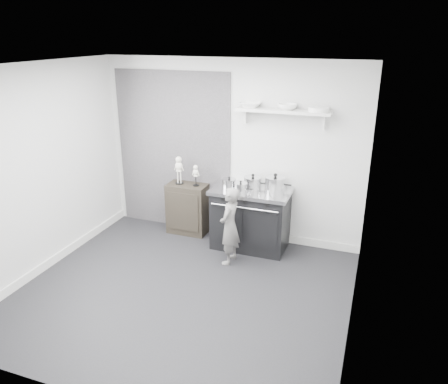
{
  "coord_description": "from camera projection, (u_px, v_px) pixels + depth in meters",
  "views": [
    {
      "loc": [
        2.07,
        -4.2,
        3.04
      ],
      "look_at": [
        0.2,
        0.95,
        1.02
      ],
      "focal_mm": 35.0,
      "sensor_mm": 36.0,
      "label": 1
    }
  ],
  "objects": [
    {
      "name": "side_cabinet",
      "position": [
        188.0,
        208.0,
        6.91
      ],
      "size": [
        0.62,
        0.36,
        0.8
      ],
      "primitive_type": "cube",
      "color": "black",
      "rests_on": "ground"
    },
    {
      "name": "ground",
      "position": [
        183.0,
        292.0,
        5.42
      ],
      "size": [
        4.0,
        4.0,
        0.0
      ],
      "primitive_type": "plane",
      "color": "black",
      "rests_on": "ground"
    },
    {
      "name": "child",
      "position": [
        230.0,
        226.0,
        5.94
      ],
      "size": [
        0.29,
        0.42,
        1.1
      ],
      "primitive_type": "imported",
      "rotation": [
        0.0,
        0.0,
        -1.63
      ],
      "color": "slate",
      "rests_on": "ground"
    },
    {
      "name": "bowl_small",
      "position": [
        288.0,
        107.0,
        5.9
      ],
      "size": [
        0.25,
        0.25,
        0.08
      ],
      "primitive_type": "imported",
      "color": "white",
      "rests_on": "wall_shelf"
    },
    {
      "name": "pot_back_right",
      "position": [
        275.0,
        183.0,
        6.24
      ],
      "size": [
        0.39,
        0.3,
        0.24
      ],
      "color": "silver",
      "rests_on": "stove"
    },
    {
      "name": "pot_back_left",
      "position": [
        253.0,
        182.0,
        6.35
      ],
      "size": [
        0.35,
        0.27,
        0.19
      ],
      "color": "silver",
      "rests_on": "stove"
    },
    {
      "name": "wall_shelf",
      "position": [
        283.0,
        112.0,
        5.95
      ],
      "size": [
        1.3,
        0.26,
        0.24
      ],
      "color": "silver",
      "rests_on": "room_shell"
    },
    {
      "name": "pot_front_left",
      "position": [
        229.0,
        184.0,
        6.24
      ],
      "size": [
        0.28,
        0.2,
        0.19
      ],
      "color": "silver",
      "rests_on": "stove"
    },
    {
      "name": "skeleton_torso",
      "position": [
        196.0,
        174.0,
        6.65
      ],
      "size": [
        0.11,
        0.07,
        0.38
      ],
      "primitive_type": null,
      "color": "silver",
      "rests_on": "side_cabinet"
    },
    {
      "name": "room_shell",
      "position": [
        176.0,
        161.0,
        5.01
      ],
      "size": [
        4.02,
        3.62,
        2.71
      ],
      "color": "beige",
      "rests_on": "ground"
    },
    {
      "name": "bowl_large",
      "position": [
        250.0,
        105.0,
        6.07
      ],
      "size": [
        0.3,
        0.3,
        0.07
      ],
      "primitive_type": "imported",
      "color": "white",
      "rests_on": "wall_shelf"
    },
    {
      "name": "stove",
      "position": [
        251.0,
        218.0,
        6.42
      ],
      "size": [
        1.13,
        0.71,
        0.91
      ],
      "color": "black",
      "rests_on": "ground"
    },
    {
      "name": "pot_front_center",
      "position": [
        241.0,
        187.0,
        6.13
      ],
      "size": [
        0.28,
        0.19,
        0.17
      ],
      "color": "silver",
      "rests_on": "stove"
    },
    {
      "name": "plate_stack",
      "position": [
        319.0,
        109.0,
        5.77
      ],
      "size": [
        0.28,
        0.28,
        0.06
      ],
      "primitive_type": "cylinder",
      "color": "white",
      "rests_on": "wall_shelf"
    },
    {
      "name": "skeleton_full",
      "position": [
        179.0,
        168.0,
        6.72
      ],
      "size": [
        0.14,
        0.09,
        0.51
      ],
      "primitive_type": null,
      "color": "silver",
      "rests_on": "side_cabinet"
    }
  ]
}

